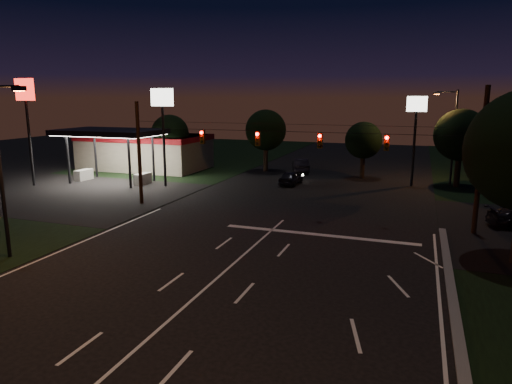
% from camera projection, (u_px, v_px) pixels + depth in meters
% --- Properties ---
extents(ground, '(140.00, 140.00, 0.00)m').
position_uv_depth(ground, '(185.00, 306.00, 18.42)').
color(ground, black).
rests_on(ground, ground).
extents(cross_street_left, '(20.00, 16.00, 0.02)m').
position_uv_depth(cross_street_left, '(70.00, 194.00, 39.79)').
color(cross_street_left, black).
rests_on(cross_street_left, ground).
extents(stop_bar, '(12.00, 0.50, 0.01)m').
position_uv_depth(stop_bar, '(318.00, 235.00, 28.03)').
color(stop_bar, silver).
rests_on(stop_bar, ground).
extents(utility_pole_right, '(0.30, 0.30, 9.00)m').
position_uv_depth(utility_pole_right, '(473.00, 233.00, 28.28)').
color(utility_pole_right, black).
rests_on(utility_pole_right, ground).
extents(utility_pole_left, '(0.28, 0.28, 8.00)m').
position_uv_depth(utility_pole_left, '(142.00, 204.00, 36.22)').
color(utility_pole_left, black).
rests_on(utility_pole_left, ground).
extents(signal_span, '(24.00, 0.40, 1.56)m').
position_uv_depth(signal_span, '(288.00, 139.00, 31.10)').
color(signal_span, black).
rests_on(signal_span, ground).
extents(gas_station, '(14.20, 16.10, 5.25)m').
position_uv_depth(gas_station, '(143.00, 149.00, 53.18)').
color(gas_station, gray).
rests_on(gas_station, ground).
extents(pole_sign_left_near, '(2.20, 0.30, 9.10)m').
position_uv_depth(pole_sign_left_near, '(163.00, 112.00, 41.92)').
color(pole_sign_left_near, black).
rests_on(pole_sign_left_near, ground).
extents(pole_sign_left_far, '(2.00, 0.30, 10.00)m').
position_uv_depth(pole_sign_left_far, '(26.00, 105.00, 42.07)').
color(pole_sign_left_far, black).
rests_on(pole_sign_left_far, ground).
extents(pole_sign_right, '(1.80, 0.30, 8.40)m').
position_uv_depth(pole_sign_right, '(416.00, 120.00, 42.16)').
color(pole_sign_right, black).
rests_on(pole_sign_right, ground).
extents(street_light_left, '(2.20, 0.35, 9.00)m').
position_uv_depth(street_light_left, '(3.00, 159.00, 22.92)').
color(street_light_left, black).
rests_on(street_light_left, ground).
extents(street_light_right_far, '(2.20, 0.35, 9.00)m').
position_uv_depth(street_light_right_far, '(451.00, 130.00, 43.14)').
color(street_light_right_far, black).
rests_on(street_light_right_far, ground).
extents(tree_far_a, '(4.20, 4.20, 6.42)m').
position_uv_depth(tree_far_a, '(171.00, 134.00, 51.26)').
color(tree_far_a, black).
rests_on(tree_far_a, ground).
extents(tree_far_b, '(4.60, 4.60, 6.98)m').
position_uv_depth(tree_far_b, '(266.00, 131.00, 51.58)').
color(tree_far_b, black).
rests_on(tree_far_b, ground).
extents(tree_far_c, '(3.80, 3.80, 5.86)m').
position_uv_depth(tree_far_c, '(364.00, 141.00, 47.14)').
color(tree_far_c, black).
rests_on(tree_far_c, ground).
extents(tree_far_d, '(4.80, 4.80, 7.30)m').
position_uv_depth(tree_far_d, '(461.00, 136.00, 42.16)').
color(tree_far_d, black).
rests_on(tree_far_d, ground).
extents(car_oncoming_a, '(1.75, 3.93, 1.31)m').
position_uv_depth(car_oncoming_a, '(291.00, 178.00, 44.06)').
color(car_oncoming_a, black).
rests_on(car_oncoming_a, ground).
extents(car_oncoming_b, '(3.06, 4.90, 1.53)m').
position_uv_depth(car_oncoming_b, '(301.00, 165.00, 51.47)').
color(car_oncoming_b, black).
rests_on(car_oncoming_b, ground).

